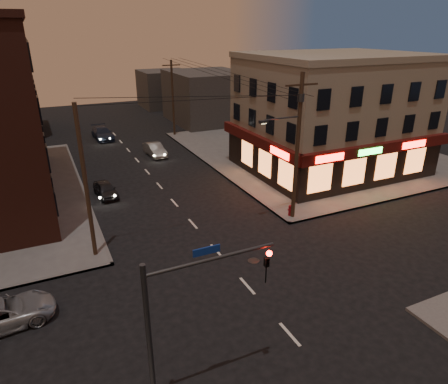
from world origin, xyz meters
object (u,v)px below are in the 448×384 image
sedan_mid (155,150)px  suv_cross (2,314)px  sedan_far (102,133)px  sedan_near (106,190)px  fire_hydrant (290,210)px

sedan_mid → suv_cross: bearing=-124.8°
sedan_far → suv_cross: bearing=-109.5°
sedan_mid → sedan_far: (-3.86, 9.42, 0.05)m
sedan_mid → sedan_far: sedan_far is taller
suv_cross → sedan_mid: sedan_mid is taller
suv_cross → sedan_far: bearing=-23.8°
sedan_near → suv_cross: bearing=-122.9°
suv_cross → sedan_far: sedan_far is taller
sedan_near → fire_hydrant: sedan_near is taller
sedan_near → sedan_far: bearing=75.6°
suv_cross → fire_hydrant: size_ratio=5.58×
sedan_near → fire_hydrant: 14.82m
sedan_mid → fire_hydrant: size_ratio=4.98×
fire_hydrant → sedan_mid: bearing=103.7°
fire_hydrant → sedan_far: bearing=106.7°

